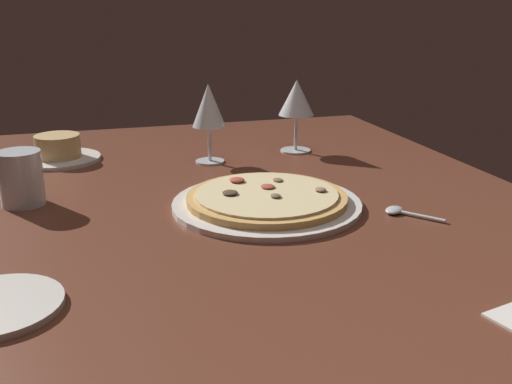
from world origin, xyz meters
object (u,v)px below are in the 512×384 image
wine_glass_near (296,100)px  water_glass (21,182)px  ramekin_on_saucer (58,150)px  wine_glass_far (209,108)px  spoon (401,212)px  pizza_main (267,200)px

wine_glass_near → water_glass: (-22.69, 59.57, -8.15)cm
ramekin_on_saucer → wine_glass_near: 55.70cm
water_glass → wine_glass_near: bearing=-69.1°
wine_glass_far → spoon: bearing=-150.1°
wine_glass_near → spoon: wine_glass_near is taller
wine_glass_near → water_glass: wine_glass_near is taller
water_glass → pizza_main: bearing=-107.9°
ramekin_on_saucer → wine_glass_far: size_ratio=1.05×
water_glass → spoon: bearing=-110.7°
pizza_main → wine_glass_far: (31.95, 3.36, 11.03)cm
ramekin_on_saucer → wine_glass_near: (-7.00, -54.33, 10.05)cm
wine_glass_far → wine_glass_near: wine_glass_far is taller
pizza_main → wine_glass_near: bearing=-27.1°
pizza_main → water_glass: size_ratio=3.41×
water_glass → wine_glass_far: bearing=-63.7°
spoon → water_glass: bearing=69.3°
wine_glass_far → pizza_main: bearing=-174.0°
pizza_main → water_glass: water_glass is taller
pizza_main → wine_glass_far: size_ratio=1.90×
ramekin_on_saucer → wine_glass_far: (-11.03, -32.53, 9.88)cm
wine_glass_far → spoon: 49.89cm
wine_glass_far → water_glass: wine_glass_far is taller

